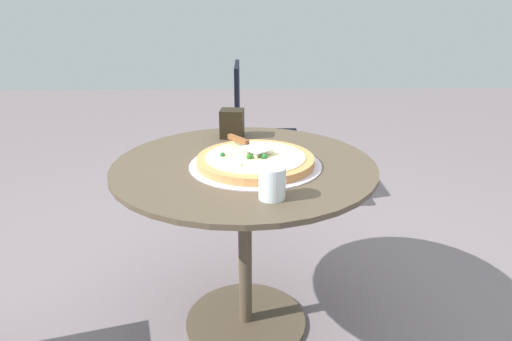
% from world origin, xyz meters
% --- Properties ---
extents(ground_plane, '(10.00, 10.00, 0.00)m').
position_xyz_m(ground_plane, '(0.00, 0.00, 0.00)').
color(ground_plane, slate).
extents(patio_table, '(0.93, 0.93, 0.70)m').
position_xyz_m(patio_table, '(0.00, 0.00, 0.53)').
color(patio_table, brown).
rests_on(patio_table, ground).
extents(pizza_on_tray, '(0.46, 0.46, 0.05)m').
position_xyz_m(pizza_on_tray, '(0.03, 0.04, 0.72)').
color(pizza_on_tray, silver).
rests_on(pizza_on_tray, patio_table).
extents(pizza_server, '(0.20, 0.17, 0.02)m').
position_xyz_m(pizza_server, '(-0.05, 0.01, 0.76)').
color(pizza_server, silver).
rests_on(pizza_server, pizza_on_tray).
extents(drinking_cup, '(0.08, 0.08, 0.10)m').
position_xyz_m(drinking_cup, '(0.30, 0.08, 0.75)').
color(drinking_cup, white).
rests_on(drinking_cup, patio_table).
extents(napkin_dispenser, '(0.09, 0.10, 0.12)m').
position_xyz_m(napkin_dispenser, '(-0.32, -0.05, 0.76)').
color(napkin_dispenser, black).
rests_on(napkin_dispenser, patio_table).
extents(patio_chair_near, '(0.39, 0.39, 0.89)m').
position_xyz_m(patio_chair_near, '(-1.15, 0.07, 0.51)').
color(patio_chair_near, black).
rests_on(patio_chair_near, ground).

